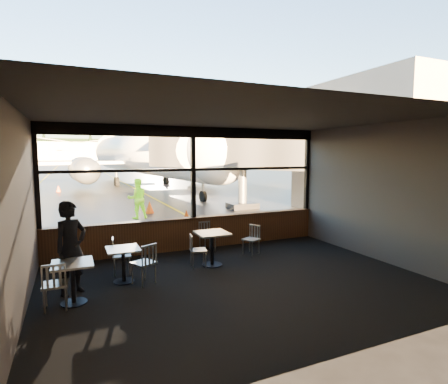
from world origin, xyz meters
TOP-DOWN VIEW (x-y plane):
  - ground_plane at (0.00, 120.00)m, footprint 520.00×520.00m
  - carpet_floor at (0.00, -3.00)m, footprint 8.00×6.00m
  - ceiling at (0.00, -3.00)m, footprint 8.00×6.00m
  - wall_left at (-4.00, -3.00)m, footprint 0.04×6.00m
  - wall_right at (4.00, -3.00)m, footprint 0.04×6.00m
  - wall_back at (0.00, -6.00)m, footprint 8.00×0.04m
  - window_sill at (0.00, 0.00)m, footprint 8.00×0.28m
  - window_header at (0.00, 0.00)m, footprint 8.00×0.18m
  - mullion_left at (-3.95, 0.00)m, footprint 0.12×0.12m
  - mullion_centre at (0.00, 0.00)m, footprint 0.12×0.12m
  - mullion_right at (3.95, 0.00)m, footprint 0.12×0.12m
  - window_transom at (0.00, 0.00)m, footprint 8.00×0.10m
  - airliner at (2.77, 21.34)m, footprint 32.50×37.81m
  - jet_bridge at (3.60, 5.50)m, footprint 8.58×10.49m
  - cafe_table_near at (-0.09, -1.66)m, footprint 0.76×0.76m
  - cafe_table_mid at (-2.24, -1.95)m, footprint 0.67×0.67m
  - cafe_table_left at (-3.24, -2.71)m, footprint 0.70×0.70m
  - chair_near_e at (1.25, -1.17)m, footprint 0.59×0.59m
  - chair_near_w at (-0.43, -1.62)m, footprint 0.51×0.51m
  - chair_near_n at (0.27, -0.40)m, footprint 0.51×0.51m
  - chair_mid_s at (-1.87, -2.22)m, footprint 0.65×0.65m
  - chair_mid_w at (-2.21, -1.40)m, footprint 0.52×0.52m
  - chair_left_s at (-3.53, -2.82)m, footprint 0.49×0.49m
  - passenger at (-3.25, -2.20)m, footprint 0.80×0.75m
  - ground_crew at (-0.63, 5.62)m, footprint 0.88×0.72m
  - cone_nose at (0.12, 6.73)m, footprint 0.41×0.41m
  - cone_wing at (-4.07, 18.91)m, footprint 0.33×0.33m
  - terminal_annex at (10.00, 2.50)m, footprint 5.00×7.00m
  - hangar_mid at (0.00, 185.00)m, footprint 38.00×15.00m
  - hangar_right at (60.00, 178.00)m, footprint 50.00×20.00m
  - fuel_tank_a at (-30.00, 182.00)m, footprint 8.00×8.00m
  - fuel_tank_b at (-20.00, 182.00)m, footprint 8.00×8.00m
  - fuel_tank_c at (-10.00, 182.00)m, footprint 8.00×8.00m
  - treeline at (0.00, 210.00)m, footprint 360.00×3.00m
  - cone_extra at (0.94, 3.65)m, footprint 0.40×0.40m

SIDE VIEW (x-z plane):
  - ground_plane at x=0.00m, z-range 0.00..0.00m
  - carpet_floor at x=0.00m, z-range 0.01..0.01m
  - cone_wing at x=-4.07m, z-range 0.00..0.47m
  - cone_extra at x=0.94m, z-range 0.00..0.55m
  - cone_nose at x=0.12m, z-range 0.00..0.57m
  - cafe_table_mid at x=-2.24m, z-range 0.00..0.74m
  - cafe_table_left at x=-3.24m, z-range 0.00..0.77m
  - chair_near_w at x=-0.43m, z-range 0.00..0.80m
  - chair_near_e at x=1.25m, z-range 0.00..0.81m
  - cafe_table_near at x=-0.09m, z-range 0.00..0.83m
  - chair_near_n at x=0.27m, z-range 0.00..0.83m
  - chair_mid_w at x=-2.21m, z-range 0.00..0.86m
  - chair_left_s at x=-3.53m, z-range 0.00..0.88m
  - chair_mid_s at x=-1.87m, z-range 0.00..0.89m
  - window_sill at x=0.00m, z-range 0.00..0.90m
  - ground_crew at x=-0.63m, z-range 0.00..1.71m
  - passenger at x=-3.25m, z-range 0.00..1.84m
  - wall_left at x=-4.00m, z-range 0.00..3.50m
  - wall_right at x=4.00m, z-range 0.00..3.50m
  - wall_back at x=0.00m, z-range 0.00..3.50m
  - mullion_left at x=-3.95m, z-range 0.90..3.50m
  - mullion_centre at x=0.00m, z-range 0.90..3.50m
  - mullion_right at x=3.95m, z-range 0.90..3.50m
  - jet_bridge at x=3.60m, z-range 0.00..4.58m
  - window_transom at x=0.00m, z-range 2.26..2.34m
  - terminal_annex at x=10.00m, z-range 0.00..6.00m
  - fuel_tank_a at x=-30.00m, z-range 0.00..6.00m
  - fuel_tank_b at x=-20.00m, z-range 0.00..6.00m
  - fuel_tank_c at x=-10.00m, z-range 0.00..6.00m
  - window_header at x=0.00m, z-range 3.20..3.50m
  - ceiling at x=0.00m, z-range 3.48..3.52m
  - hangar_mid at x=0.00m, z-range 0.00..10.00m
  - airliner at x=2.77m, z-range 0.00..10.77m
  - hangar_right at x=60.00m, z-range 0.00..12.00m
  - treeline at x=0.00m, z-range 0.00..12.00m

